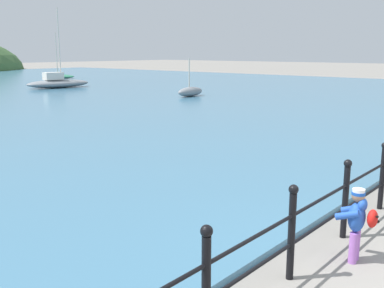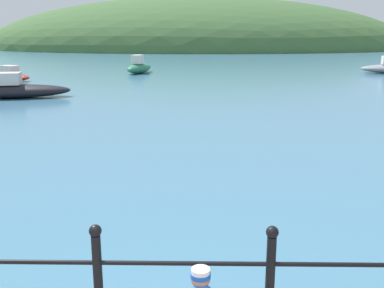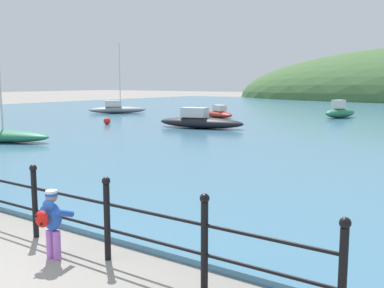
% 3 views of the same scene
% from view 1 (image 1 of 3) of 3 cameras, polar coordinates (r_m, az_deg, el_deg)
% --- Properties ---
extents(iron_railing, '(8.35, 0.12, 1.21)m').
position_cam_1_polar(iron_railing, '(6.33, 16.10, -8.22)').
color(iron_railing, black).
rests_on(iron_railing, ground).
extents(child_in_coat, '(0.41, 0.55, 1.00)m').
position_cam_1_polar(child_in_coat, '(6.33, 20.35, -8.84)').
color(child_in_coat, '#AD66C6').
rests_on(child_in_coat, ground).
extents(boat_mid_harbor, '(4.87, 2.53, 5.70)m').
position_cam_1_polar(boat_mid_harbor, '(34.64, -16.69, 7.48)').
color(boat_mid_harbor, gray).
rests_on(boat_mid_harbor, water).
extents(boat_far_right, '(2.14, 0.80, 2.25)m').
position_cam_1_polar(boat_far_right, '(26.85, -0.22, 6.69)').
color(boat_far_right, gray).
rests_on(boat_far_right, water).
extents(boat_blue_hull, '(1.97, 3.85, 4.45)m').
position_cam_1_polar(boat_blue_hull, '(46.94, -16.52, 8.29)').
color(boat_blue_hull, '#287551').
rests_on(boat_blue_hull, water).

